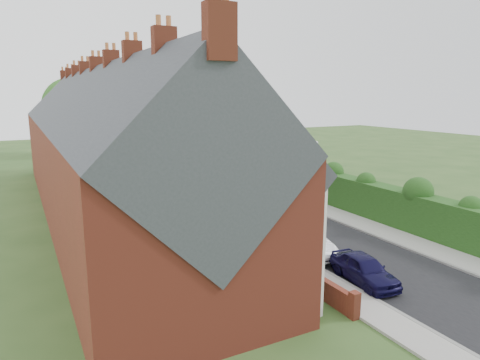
% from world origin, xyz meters
% --- Properties ---
extents(ground, '(140.00, 140.00, 0.00)m').
position_xyz_m(ground, '(0.00, 0.00, 0.00)').
color(ground, '#2D4C1E').
rests_on(ground, ground).
extents(road, '(6.00, 58.00, 0.02)m').
position_xyz_m(road, '(-0.50, 11.00, 0.01)').
color(road, black).
rests_on(road, ground).
extents(pavement_hedge_side, '(2.20, 58.00, 0.12)m').
position_xyz_m(pavement_hedge_side, '(3.60, 11.00, 0.06)').
color(pavement_hedge_side, '#9C9993').
rests_on(pavement_hedge_side, ground).
extents(pavement_house_side, '(1.70, 58.00, 0.12)m').
position_xyz_m(pavement_house_side, '(-4.35, 11.00, 0.06)').
color(pavement_house_side, '#9C9993').
rests_on(pavement_house_side, ground).
extents(kerb_hedge_side, '(0.18, 58.00, 0.13)m').
position_xyz_m(kerb_hedge_side, '(2.55, 11.00, 0.07)').
color(kerb_hedge_side, gray).
rests_on(kerb_hedge_side, ground).
extents(kerb_house_side, '(0.18, 58.00, 0.13)m').
position_xyz_m(kerb_house_side, '(-3.55, 11.00, 0.07)').
color(kerb_house_side, gray).
rests_on(kerb_house_side, ground).
extents(hedge, '(2.10, 58.00, 2.85)m').
position_xyz_m(hedge, '(5.40, 11.00, 1.60)').
color(hedge, '#183611').
rests_on(hedge, ground).
extents(terrace_row, '(9.05, 40.50, 11.50)m').
position_xyz_m(terrace_row, '(-10.87, 9.98, 4.47)').
color(terrace_row, maroon).
rests_on(terrace_row, ground).
extents(garden_wall_row, '(0.35, 40.35, 1.10)m').
position_xyz_m(garden_wall_row, '(-5.35, 10.00, 0.46)').
color(garden_wall_row, brown).
rests_on(garden_wall_row, ground).
extents(lamppost, '(0.32, 0.32, 5.16)m').
position_xyz_m(lamppost, '(3.40, 4.00, 3.30)').
color(lamppost, black).
rests_on(lamppost, ground).
extents(tree_far_left, '(7.14, 6.80, 9.29)m').
position_xyz_m(tree_far_left, '(-2.65, 40.08, 5.71)').
color(tree_far_left, '#332316').
rests_on(tree_far_left, ground).
extents(tree_far_right, '(7.98, 7.60, 10.31)m').
position_xyz_m(tree_far_right, '(3.39, 42.08, 6.31)').
color(tree_far_right, '#332316').
rests_on(tree_far_right, ground).
extents(tree_far_back, '(8.40, 8.00, 10.82)m').
position_xyz_m(tree_far_back, '(-8.59, 43.08, 6.62)').
color(tree_far_back, '#332316').
rests_on(tree_far_back, ground).
extents(car_navy, '(2.01, 4.05, 1.33)m').
position_xyz_m(car_navy, '(-2.68, -7.72, 0.66)').
color(car_navy, black).
rests_on(car_navy, ground).
extents(car_silver_a, '(2.20, 4.94, 1.57)m').
position_xyz_m(car_silver_a, '(-3.00, -3.35, 0.79)').
color(car_silver_a, '#B1B1B6').
rests_on(car_silver_a, ground).
extents(car_silver_b, '(2.37, 5.02, 1.39)m').
position_xyz_m(car_silver_b, '(-3.00, 5.00, 0.69)').
color(car_silver_b, '#9DA1A4').
rests_on(car_silver_b, ground).
extents(car_white, '(1.85, 4.55, 1.32)m').
position_xyz_m(car_white, '(-1.80, 10.60, 0.66)').
color(car_white, silver).
rests_on(car_white, ground).
extents(car_green, '(1.68, 3.85, 1.29)m').
position_xyz_m(car_green, '(-2.55, 12.60, 0.64)').
color(car_green, '#0F341C').
rests_on(car_green, ground).
extents(car_red, '(2.49, 4.44, 1.39)m').
position_xyz_m(car_red, '(-3.00, 21.69, 0.69)').
color(car_red, maroon).
rests_on(car_red, ground).
extents(car_beige, '(2.69, 5.76, 1.60)m').
position_xyz_m(car_beige, '(-1.77, 23.80, 0.80)').
color(car_beige, tan).
rests_on(car_beige, ground).
extents(car_grey, '(2.52, 5.22, 1.47)m').
position_xyz_m(car_grey, '(-3.00, 31.61, 0.73)').
color(car_grey, '#4C4E53').
rests_on(car_grey, ground).
extents(car_black, '(2.98, 5.00, 1.60)m').
position_xyz_m(car_black, '(-1.76, 35.00, 0.80)').
color(car_black, black).
rests_on(car_black, ground).
extents(horse, '(1.11, 1.95, 1.56)m').
position_xyz_m(horse, '(-0.76, 10.57, 0.78)').
color(horse, '#432618').
rests_on(horse, ground).
extents(horse_cart, '(1.32, 2.91, 2.10)m').
position_xyz_m(horse_cart, '(-0.76, 12.56, 1.20)').
color(horse_cart, black).
rests_on(horse_cart, ground).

